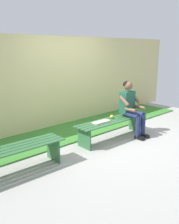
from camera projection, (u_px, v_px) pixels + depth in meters
The scene contains 8 objects.
ground_plane at pixel (109, 173), 4.07m from camera, with size 10.00×7.00×0.04m, color #9E9E99.
grass_strip at pixel (42, 139), 5.48m from camera, with size 9.00×1.27×0.03m, color #387A2D.
brick_wall at pixel (48, 83), 6.17m from camera, with size 9.50×0.24×2.26m, color #D1C684.
bench_near at pixel (112, 124), 5.47m from camera, with size 1.89×0.47×0.44m.
bench_far at pixel (11, 154), 3.91m from camera, with size 1.80×0.47×0.44m.
person_seated at pixel (131, 106), 5.65m from camera, with size 0.50×0.69×1.25m.
apple at pixel (112, 117), 5.55m from camera, with size 0.08×0.08×0.08m, color gold.
book_open at pixel (101, 122), 5.25m from camera, with size 0.42×0.17×0.02m.
Camera 1 is at (3.92, 3.50, 1.97)m, focal length 39.81 mm.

